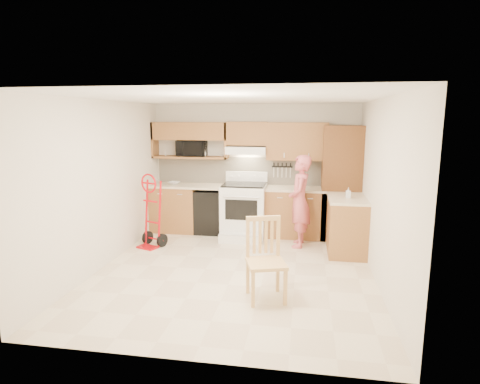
% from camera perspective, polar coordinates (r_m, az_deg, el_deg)
% --- Properties ---
extents(floor, '(4.00, 4.50, 0.02)m').
position_cam_1_polar(floor, '(6.00, -0.79, -11.36)').
color(floor, beige).
rests_on(floor, ground).
extents(ceiling, '(4.00, 4.50, 0.02)m').
position_cam_1_polar(ceiling, '(5.57, -0.85, 13.44)').
color(ceiling, white).
rests_on(ceiling, ground).
extents(wall_back, '(4.00, 0.02, 2.50)m').
position_cam_1_polar(wall_back, '(7.86, 2.08, 3.41)').
color(wall_back, silver).
rests_on(wall_back, ground).
extents(wall_front, '(4.00, 0.02, 2.50)m').
position_cam_1_polar(wall_front, '(3.51, -7.35, -5.80)').
color(wall_front, silver).
rests_on(wall_front, ground).
extents(wall_left, '(0.02, 4.50, 2.50)m').
position_cam_1_polar(wall_left, '(6.32, -19.07, 1.06)').
color(wall_left, silver).
rests_on(wall_left, ground).
extents(wall_right, '(0.02, 4.50, 2.50)m').
position_cam_1_polar(wall_right, '(5.66, 19.64, -0.03)').
color(wall_right, silver).
rests_on(wall_right, ground).
extents(backsplash, '(3.92, 0.03, 0.55)m').
position_cam_1_polar(backsplash, '(7.84, 2.05, 3.02)').
color(backsplash, beige).
rests_on(backsplash, wall_back).
extents(lower_cab_left, '(0.90, 0.60, 0.90)m').
position_cam_1_polar(lower_cab_left, '(8.05, -9.27, -2.34)').
color(lower_cab_left, '#985932').
rests_on(lower_cab_left, ground).
extents(dishwasher, '(0.60, 0.60, 0.85)m').
position_cam_1_polar(dishwasher, '(7.85, -4.06, -2.75)').
color(dishwasher, black).
rests_on(dishwasher, ground).
extents(lower_cab_right, '(1.14, 0.60, 0.90)m').
position_cam_1_polar(lower_cab_right, '(7.64, 7.94, -3.00)').
color(lower_cab_right, '#985932').
rests_on(lower_cab_right, ground).
extents(countertop_left, '(1.50, 0.63, 0.04)m').
position_cam_1_polar(countertop_left, '(7.87, -7.30, 0.90)').
color(countertop_left, beige).
rests_on(countertop_left, lower_cab_left).
extents(countertop_right, '(1.14, 0.63, 0.04)m').
position_cam_1_polar(countertop_right, '(7.55, 8.03, 0.47)').
color(countertop_right, beige).
rests_on(countertop_right, lower_cab_right).
extents(cab_return_right, '(0.60, 1.00, 0.90)m').
position_cam_1_polar(cab_return_right, '(6.90, 15.02, -4.75)').
color(cab_return_right, '#985932').
rests_on(cab_return_right, ground).
extents(countertop_return, '(0.63, 1.00, 0.04)m').
position_cam_1_polar(countertop_return, '(6.80, 15.21, -0.92)').
color(countertop_return, beige).
rests_on(countertop_return, cab_return_right).
extents(pantry_tall, '(0.70, 0.60, 2.10)m').
position_cam_1_polar(pantry_tall, '(7.55, 14.28, 1.25)').
color(pantry_tall, brown).
rests_on(pantry_tall, ground).
extents(upper_cab_left, '(1.50, 0.33, 0.34)m').
position_cam_1_polar(upper_cab_left, '(7.89, -7.20, 8.68)').
color(upper_cab_left, '#985932').
rests_on(upper_cab_left, wall_back).
extents(upper_shelf_mw, '(1.50, 0.33, 0.04)m').
position_cam_1_polar(upper_shelf_mw, '(7.92, -7.11, 4.99)').
color(upper_shelf_mw, '#985932').
rests_on(upper_shelf_mw, wall_back).
extents(upper_cab_center, '(0.76, 0.33, 0.44)m').
position_cam_1_polar(upper_cab_center, '(7.65, 1.04, 8.40)').
color(upper_cab_center, '#985932').
rests_on(upper_cab_center, wall_back).
extents(upper_cab_right, '(1.14, 0.33, 0.70)m').
position_cam_1_polar(upper_cab_right, '(7.58, 8.22, 7.21)').
color(upper_cab_right, '#985932').
rests_on(upper_cab_right, wall_back).
extents(range_hood, '(0.76, 0.46, 0.14)m').
position_cam_1_polar(range_hood, '(7.60, 0.96, 6.05)').
color(range_hood, white).
rests_on(range_hood, wall_back).
extents(knife_strip, '(0.40, 0.05, 0.29)m').
position_cam_1_polar(knife_strip, '(7.76, 6.06, 3.19)').
color(knife_strip, black).
rests_on(knife_strip, backsplash).
extents(microwave, '(0.58, 0.40, 0.31)m').
position_cam_1_polar(microwave, '(7.90, -6.92, 6.26)').
color(microwave, black).
rests_on(microwave, upper_shelf_mw).
extents(range, '(0.82, 1.07, 1.20)m').
position_cam_1_polar(range, '(7.47, 0.51, -2.02)').
color(range, white).
rests_on(range, ground).
extents(person, '(0.39, 0.59, 1.61)m').
position_cam_1_polar(person, '(6.98, 8.57, -1.33)').
color(person, '#CA5A61').
rests_on(person, ground).
extents(hand_truck, '(0.58, 0.56, 1.17)m').
position_cam_1_polar(hand_truck, '(7.08, -12.81, -3.14)').
color(hand_truck, red).
rests_on(hand_truck, ground).
extents(dining_chair, '(0.59, 0.61, 1.02)m').
position_cam_1_polar(dining_chair, '(4.96, 3.78, -9.75)').
color(dining_chair, '#DCAF79').
rests_on(dining_chair, ground).
extents(soap_bottle, '(0.08, 0.08, 0.17)m').
position_cam_1_polar(soap_bottle, '(6.74, 15.28, -0.10)').
color(soap_bottle, white).
rests_on(soap_bottle, countertop_return).
extents(bowl, '(0.27, 0.27, 0.05)m').
position_cam_1_polar(bowl, '(7.95, -9.46, 1.29)').
color(bowl, white).
rests_on(bowl, countertop_left).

